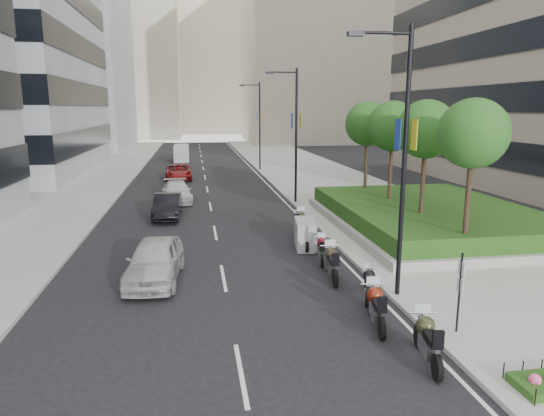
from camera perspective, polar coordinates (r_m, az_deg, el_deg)
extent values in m
plane|color=black|center=(15.50, 0.89, -12.86)|extent=(160.00, 160.00, 0.00)
cube|color=#9E9B93|center=(45.80, 5.45, 3.65)|extent=(10.00, 100.00, 0.15)
cube|color=#9E9B93|center=(45.35, -21.22, 2.83)|extent=(8.00, 100.00, 0.15)
cube|color=silver|center=(44.78, -1.15, 3.43)|extent=(0.12, 100.00, 0.01)
cube|color=silver|center=(44.36, -7.82, 3.24)|extent=(0.12, 100.00, 0.01)
cube|color=gray|center=(87.02, -24.49, 16.33)|extent=(22.00, 26.00, 30.00)
cube|color=#B7AD93|center=(97.71, 5.70, 18.44)|extent=(28.00, 24.00, 36.00)
cube|color=#B7AD93|center=(115.42, -17.60, 16.42)|extent=(26.00, 24.00, 34.00)
cube|color=#B7AD93|center=(134.54, -7.55, 16.96)|extent=(30.00, 24.00, 38.00)
cube|color=#98958D|center=(27.63, 17.96, -1.63)|extent=(10.00, 14.00, 0.40)
cube|color=#214413|center=(27.50, 18.04, -0.41)|extent=(9.40, 13.40, 0.80)
cylinder|color=#332319|center=(21.34, 21.99, 0.32)|extent=(0.22, 0.22, 4.00)
sphere|color=#195219|center=(21.01, 22.59, 8.10)|extent=(2.80, 2.80, 2.80)
cylinder|color=#332319|center=(24.79, 17.26, 2.13)|extent=(0.22, 0.22, 4.00)
sphere|color=#195219|center=(24.50, 17.68, 8.83)|extent=(2.80, 2.80, 2.80)
cylinder|color=#332319|center=(28.38, 13.71, 3.48)|extent=(0.22, 0.22, 4.00)
sphere|color=#195219|center=(28.13, 14.00, 9.33)|extent=(2.80, 2.80, 2.80)
cylinder|color=#332319|center=(32.07, 10.96, 4.51)|extent=(0.22, 0.22, 4.00)
sphere|color=#195219|center=(31.85, 11.16, 9.69)|extent=(2.80, 2.80, 2.80)
cylinder|color=black|center=(16.47, 15.26, 4.51)|extent=(0.16, 0.16, 9.00)
cylinder|color=black|center=(16.16, 13.02, 19.44)|extent=(1.80, 0.10, 0.10)
cube|color=black|center=(15.85, 9.81, 19.54)|extent=(0.50, 0.22, 0.14)
cube|color=yellow|center=(16.49, 16.36, 8.30)|extent=(0.02, 0.45, 1.00)
cube|color=navy|center=(16.26, 14.56, 8.35)|extent=(0.02, 0.45, 1.00)
cylinder|color=black|center=(32.65, 2.86, 8.27)|extent=(0.16, 0.16, 9.00)
cylinder|color=black|center=(32.50, 1.32, 15.68)|extent=(1.80, 0.10, 0.10)
cube|color=black|center=(32.34, -0.30, 15.61)|extent=(0.50, 0.22, 0.14)
cube|color=yellow|center=(32.66, 3.37, 10.20)|extent=(0.02, 0.45, 1.00)
cube|color=navy|center=(32.55, 2.39, 10.20)|extent=(0.02, 0.45, 1.00)
cylinder|color=black|center=(50.38, -1.45, 9.48)|extent=(0.16, 0.16, 9.00)
cylinder|color=black|center=(50.28, -2.53, 14.26)|extent=(1.80, 0.10, 0.10)
cube|color=black|center=(50.18, -3.58, 14.20)|extent=(0.50, 0.22, 0.14)
cube|color=yellow|center=(50.38, -1.14, 10.74)|extent=(0.02, 0.45, 1.00)
cube|color=navy|center=(50.31, -1.78, 10.73)|extent=(0.02, 0.45, 1.00)
cylinder|color=black|center=(14.87, 21.16, -9.57)|extent=(0.06, 0.06, 2.50)
cube|color=silver|center=(14.61, 21.39, -6.64)|extent=(0.02, 0.32, 0.42)
cube|color=silver|center=(14.77, 21.25, -8.48)|extent=(0.02, 0.32, 0.42)
cylinder|color=black|center=(12.87, 18.86, -17.39)|extent=(0.24, 0.66, 0.64)
cylinder|color=black|center=(14.28, 16.86, -14.23)|extent=(0.24, 0.66, 0.64)
cube|color=silver|center=(13.44, 17.91, -15.16)|extent=(0.47, 0.92, 0.44)
sphere|color=#30321C|center=(13.57, 17.61, -13.03)|extent=(0.50, 0.50, 0.50)
cube|color=black|center=(13.03, 18.40, -14.45)|extent=(0.43, 0.82, 0.17)
cylinder|color=silver|center=(13.73, 17.34, -11.68)|extent=(0.76, 0.19, 0.05)
cylinder|color=black|center=(14.44, 12.79, -13.69)|extent=(0.24, 0.66, 0.64)
cylinder|color=black|center=(15.93, 11.56, -11.15)|extent=(0.24, 0.66, 0.64)
cube|color=silver|center=(15.06, 12.21, -11.82)|extent=(0.46, 0.92, 0.44)
sphere|color=maroon|center=(15.22, 12.02, -9.95)|extent=(0.50, 0.50, 0.50)
cube|color=black|center=(14.65, 12.51, -11.11)|extent=(0.42, 0.82, 0.17)
cylinder|color=silver|center=(15.40, 11.86, -8.78)|extent=(0.77, 0.19, 0.05)
cylinder|color=black|center=(16.51, 11.13, -10.48)|extent=(0.31, 0.55, 0.55)
cylinder|color=black|center=(17.83, 11.38, -8.79)|extent=(0.31, 0.55, 0.55)
cube|color=silver|center=(17.07, 11.27, -9.18)|extent=(0.54, 0.80, 0.37)
sphere|color=black|center=(17.23, 11.37, -7.80)|extent=(0.42, 0.42, 0.42)
cube|color=black|center=(16.73, 11.26, -8.59)|extent=(0.49, 0.71, 0.14)
cylinder|color=silver|center=(17.40, 11.44, -6.93)|extent=(0.62, 0.30, 0.04)
cylinder|color=black|center=(18.02, 7.48, -8.23)|extent=(0.22, 0.68, 0.66)
cylinder|color=black|center=(19.62, 6.71, -6.53)|extent=(0.22, 0.68, 0.66)
cube|color=silver|center=(18.71, 7.12, -6.87)|extent=(0.44, 0.95, 0.45)
sphere|color=#2D2619|center=(18.92, 6.99, -5.36)|extent=(0.51, 0.51, 0.51)
cube|color=black|center=(18.30, 7.29, -6.17)|extent=(0.41, 0.84, 0.17)
cylinder|color=silver|center=(19.13, 6.88, -4.44)|extent=(0.79, 0.16, 0.05)
cylinder|color=black|center=(20.13, 5.93, -6.20)|extent=(0.23, 0.56, 0.55)
cylinder|color=black|center=(21.50, 5.83, -5.03)|extent=(0.23, 0.56, 0.55)
cube|color=silver|center=(20.73, 5.89, -5.23)|extent=(0.44, 0.80, 0.38)
sphere|color=maroon|center=(20.92, 5.89, -4.11)|extent=(0.43, 0.43, 0.43)
cube|color=black|center=(20.39, 5.92, -4.69)|extent=(0.40, 0.71, 0.14)
cylinder|color=silver|center=(21.10, 5.88, -3.42)|extent=(0.65, 0.20, 0.04)
cylinder|color=black|center=(22.04, 4.09, -4.47)|extent=(0.21, 0.64, 0.63)
cylinder|color=black|center=(23.61, 3.71, -3.37)|extent=(0.21, 0.64, 0.63)
cube|color=gray|center=(22.73, 3.90, -3.06)|extent=(1.15, 2.24, 1.28)
cylinder|color=black|center=(24.34, 2.92, -2.87)|extent=(0.35, 0.66, 0.65)
cylinder|color=black|center=(25.96, 3.50, -1.95)|extent=(0.35, 0.66, 0.65)
cube|color=silver|center=(25.05, 3.21, -2.03)|extent=(0.62, 0.95, 0.44)
sphere|color=#292A17|center=(25.30, 3.33, -0.96)|extent=(0.51, 0.51, 0.51)
cube|color=black|center=(24.67, 3.10, -1.44)|extent=(0.56, 0.84, 0.17)
cylinder|color=silver|center=(25.52, 3.44, -0.32)|extent=(0.75, 0.33, 0.05)
imported|color=#B2B1B4|center=(18.92, -13.62, -6.00)|extent=(2.28, 4.84, 1.60)
imported|color=black|center=(29.49, -12.17, 0.22)|extent=(1.66, 4.36, 1.42)
imported|color=#BCBCBE|center=(34.48, -11.13, 1.88)|extent=(2.33, 4.94, 1.39)
imported|color=maroon|center=(45.25, -10.93, 4.20)|extent=(2.50, 5.12, 1.40)
cube|color=#ACABAD|center=(61.14, -10.59, 6.38)|extent=(1.80, 4.69, 1.97)
cube|color=#ACABAD|center=(59.41, -10.61, 5.77)|extent=(1.79, 1.13, 1.03)
cylinder|color=black|center=(59.54, -11.33, 5.58)|extent=(0.23, 0.66, 0.66)
cylinder|color=black|center=(59.51, -9.88, 5.63)|extent=(0.23, 0.66, 0.66)
cylinder|color=black|center=(62.71, -11.23, 5.88)|extent=(0.23, 0.66, 0.66)
cylinder|color=black|center=(62.68, -9.85, 5.93)|extent=(0.23, 0.66, 0.66)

